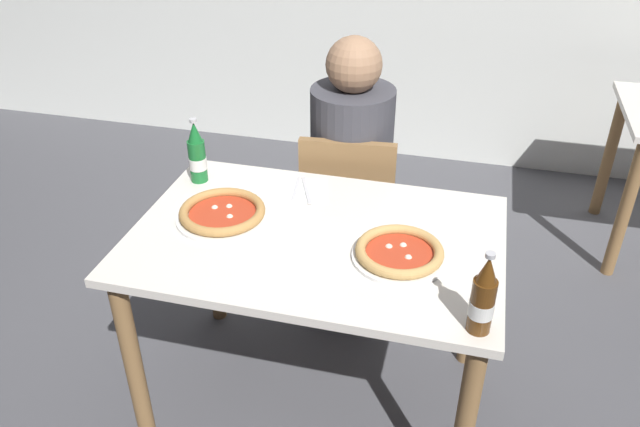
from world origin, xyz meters
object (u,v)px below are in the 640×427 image
(beer_bottle_left, at_px, (483,299))
(napkin_with_cutlery, at_px, (301,190))
(beer_bottle_center, at_px, (197,155))
(dining_table_main, at_px, (316,263))
(chair_behind_table, at_px, (349,209))
(diner_seated, at_px, (351,182))
(pizza_margherita_near, at_px, (223,213))
(pizza_marinara_far, at_px, (399,253))

(beer_bottle_left, height_order, napkin_with_cutlery, beer_bottle_left)
(beer_bottle_left, distance_m, beer_bottle_center, 1.19)
(dining_table_main, xyz_separation_m, beer_bottle_left, (0.53, -0.33, 0.22))
(chair_behind_table, bearing_deg, napkin_with_cutlery, 67.94)
(napkin_with_cutlery, bearing_deg, beer_bottle_center, -177.81)
(diner_seated, distance_m, beer_bottle_left, 1.16)
(diner_seated, distance_m, pizza_margherita_near, 0.74)
(diner_seated, relative_size, napkin_with_cutlery, 5.52)
(beer_bottle_center, bearing_deg, pizza_margherita_near, -51.08)
(pizza_marinara_far, xyz_separation_m, napkin_with_cutlery, (-0.40, 0.32, -0.02))
(pizza_margherita_near, height_order, beer_bottle_left, beer_bottle_left)
(dining_table_main, bearing_deg, beer_bottle_left, -31.80)
(chair_behind_table, distance_m, napkin_with_cutlery, 0.46)
(beer_bottle_center, relative_size, napkin_with_cutlery, 1.13)
(chair_behind_table, relative_size, beer_bottle_center, 3.44)
(beer_bottle_center, distance_m, napkin_with_cutlery, 0.40)
(diner_seated, distance_m, beer_bottle_center, 0.70)
(diner_seated, bearing_deg, pizza_marinara_far, -67.29)
(dining_table_main, bearing_deg, beer_bottle_center, 154.63)
(dining_table_main, height_order, beer_bottle_center, beer_bottle_center)
(chair_behind_table, bearing_deg, beer_bottle_left, 115.09)
(pizza_marinara_far, height_order, napkin_with_cutlery, pizza_marinara_far)
(chair_behind_table, xyz_separation_m, beer_bottle_left, (0.55, -0.94, 0.37))
(beer_bottle_center, bearing_deg, chair_behind_table, 36.27)
(diner_seated, bearing_deg, beer_bottle_left, -60.82)
(diner_seated, bearing_deg, beer_bottle_center, -139.81)
(chair_behind_table, height_order, diner_seated, diner_seated)
(dining_table_main, relative_size, pizza_marinara_far, 4.10)
(dining_table_main, height_order, pizza_margherita_near, pizza_margherita_near)
(pizza_margherita_near, height_order, beer_bottle_center, beer_bottle_center)
(pizza_marinara_far, bearing_deg, dining_table_main, 167.24)
(pizza_margherita_near, distance_m, beer_bottle_center, 0.30)
(dining_table_main, xyz_separation_m, pizza_margherita_near, (-0.33, 0.02, 0.14))
(chair_behind_table, relative_size, pizza_marinara_far, 2.90)
(pizza_margherita_near, bearing_deg, beer_bottle_left, -21.81)
(dining_table_main, bearing_deg, diner_seated, 91.96)
(beer_bottle_left, bearing_deg, beer_bottle_center, 151.27)
(pizza_marinara_far, bearing_deg, pizza_margherita_near, 172.59)
(chair_behind_table, bearing_deg, dining_table_main, 86.45)
(beer_bottle_center, bearing_deg, napkin_with_cutlery, 2.19)
(chair_behind_table, height_order, napkin_with_cutlery, chair_behind_table)
(pizza_margherita_near, distance_m, pizza_marinara_far, 0.62)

